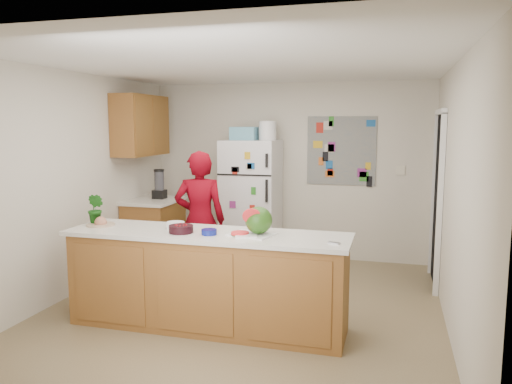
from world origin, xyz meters
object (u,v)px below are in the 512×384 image
(watermelon, at_px, (259,220))
(cherry_bowl, at_px, (181,229))
(person, at_px, (200,220))
(refrigerator, at_px, (251,201))

(watermelon, relative_size, cherry_bowl, 1.10)
(person, bearing_deg, watermelon, 117.51)
(refrigerator, bearing_deg, person, -100.37)
(person, relative_size, cherry_bowl, 7.18)
(refrigerator, xyz_separation_m, person, (-0.24, -1.32, -0.04))
(refrigerator, distance_m, cherry_bowl, 2.47)
(watermelon, bearing_deg, person, 133.48)
(person, xyz_separation_m, cherry_bowl, (0.27, -1.14, 0.15))
(person, distance_m, cherry_bowl, 1.18)
(watermelon, distance_m, cherry_bowl, 0.73)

